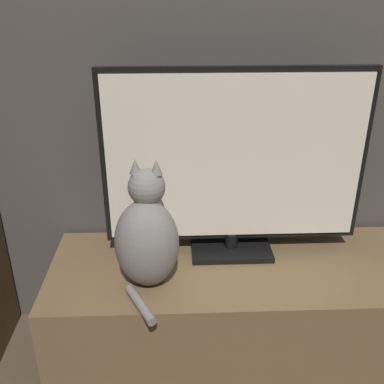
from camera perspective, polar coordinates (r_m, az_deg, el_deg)
tv_stand at (r=1.68m, az=7.29°, el=-14.81°), size 1.37×0.47×0.40m
tv at (r=1.47m, az=5.41°, el=3.52°), size 0.86×0.17×0.64m
cat at (r=1.39m, az=-5.72°, el=-5.68°), size 0.22×0.31×0.41m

